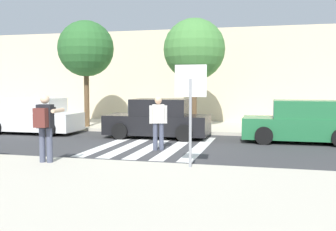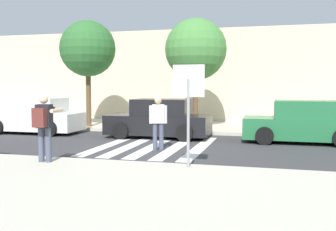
# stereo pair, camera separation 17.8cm
# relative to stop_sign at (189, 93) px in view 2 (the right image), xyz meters

# --- Properties ---
(ground_plane) EXTENTS (120.00, 120.00, 0.00)m
(ground_plane) POSITION_rel_stop_sign_xyz_m (-2.01, 3.58, -1.92)
(ground_plane) COLOR #38383A
(sidewalk_near) EXTENTS (60.00, 6.00, 0.14)m
(sidewalk_near) POSITION_rel_stop_sign_xyz_m (-2.01, -2.62, -1.85)
(sidewalk_near) COLOR beige
(sidewalk_near) RESTS_ON ground
(sidewalk_far) EXTENTS (60.00, 4.80, 0.14)m
(sidewalk_far) POSITION_rel_stop_sign_xyz_m (-2.01, 9.58, -1.85)
(sidewalk_far) COLOR beige
(sidewalk_far) RESTS_ON ground
(building_facade_far) EXTENTS (56.00, 4.00, 5.13)m
(building_facade_far) POSITION_rel_stop_sign_xyz_m (-2.01, 13.98, 0.65)
(building_facade_far) COLOR beige
(building_facade_far) RESTS_ON ground
(crosswalk_stripe_0) EXTENTS (0.44, 5.20, 0.01)m
(crosswalk_stripe_0) POSITION_rel_stop_sign_xyz_m (-3.61, 3.78, -1.92)
(crosswalk_stripe_0) COLOR silver
(crosswalk_stripe_0) RESTS_ON ground
(crosswalk_stripe_1) EXTENTS (0.44, 5.20, 0.01)m
(crosswalk_stripe_1) POSITION_rel_stop_sign_xyz_m (-2.81, 3.78, -1.92)
(crosswalk_stripe_1) COLOR silver
(crosswalk_stripe_1) RESTS_ON ground
(crosswalk_stripe_2) EXTENTS (0.44, 5.20, 0.01)m
(crosswalk_stripe_2) POSITION_rel_stop_sign_xyz_m (-2.01, 3.78, -1.92)
(crosswalk_stripe_2) COLOR silver
(crosswalk_stripe_2) RESTS_ON ground
(crosswalk_stripe_3) EXTENTS (0.44, 5.20, 0.01)m
(crosswalk_stripe_3) POSITION_rel_stop_sign_xyz_m (-1.21, 3.78, -1.92)
(crosswalk_stripe_3) COLOR silver
(crosswalk_stripe_3) RESTS_ON ground
(crosswalk_stripe_4) EXTENTS (0.44, 5.20, 0.01)m
(crosswalk_stripe_4) POSITION_rel_stop_sign_xyz_m (-0.41, 3.78, -1.92)
(crosswalk_stripe_4) COLOR silver
(crosswalk_stripe_4) RESTS_ON ground
(stop_sign) EXTENTS (0.76, 0.08, 2.45)m
(stop_sign) POSITION_rel_stop_sign_xyz_m (0.00, 0.00, 0.00)
(stop_sign) COLOR gray
(stop_sign) RESTS_ON sidewalk_near
(photographer_with_backpack) EXTENTS (0.62, 0.87, 1.72)m
(photographer_with_backpack) POSITION_rel_stop_sign_xyz_m (-3.68, -0.36, -0.75)
(photographer_with_backpack) COLOR #474C60
(photographer_with_backpack) RESTS_ON sidewalk_near
(pedestrian_crossing) EXTENTS (0.55, 0.35, 1.72)m
(pedestrian_crossing) POSITION_rel_stop_sign_xyz_m (-1.63, 2.98, -0.95)
(pedestrian_crossing) COLOR #474C60
(pedestrian_crossing) RESTS_ON ground
(parked_car_white) EXTENTS (4.10, 1.92, 1.55)m
(parked_car_white) POSITION_rel_stop_sign_xyz_m (-8.07, 5.88, -1.20)
(parked_car_white) COLOR white
(parked_car_white) RESTS_ON ground
(parked_car_black) EXTENTS (4.10, 1.92, 1.55)m
(parked_car_black) POSITION_rel_stop_sign_xyz_m (-2.44, 5.88, -1.20)
(parked_car_black) COLOR black
(parked_car_black) RESTS_ON ground
(parked_car_green) EXTENTS (4.10, 1.92, 1.55)m
(parked_car_green) POSITION_rel_stop_sign_xyz_m (2.99, 5.88, -1.20)
(parked_car_green) COLOR #236B3D
(parked_car_green) RESTS_ON ground
(street_tree_west) EXTENTS (2.61, 2.61, 4.97)m
(street_tree_west) POSITION_rel_stop_sign_xyz_m (-6.50, 7.85, 1.86)
(street_tree_west) COLOR brown
(street_tree_west) RESTS_ON sidewalk_far
(street_tree_center) EXTENTS (2.75, 2.75, 4.92)m
(street_tree_center) POSITION_rel_stop_sign_xyz_m (-1.43, 8.22, 1.75)
(street_tree_center) COLOR brown
(street_tree_center) RESTS_ON sidewalk_far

